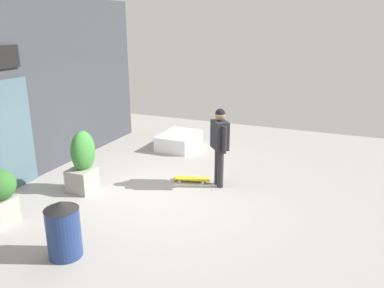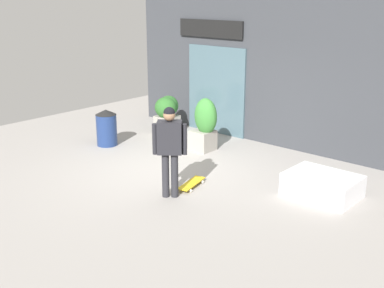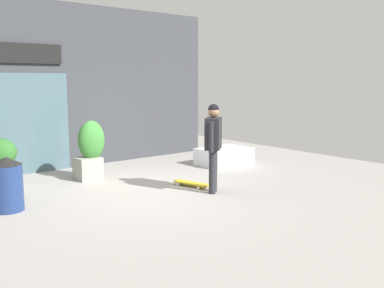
# 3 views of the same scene
# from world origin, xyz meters

# --- Properties ---
(ground_plane) EXTENTS (12.00, 12.00, 0.00)m
(ground_plane) POSITION_xyz_m (0.00, 0.00, 0.00)
(ground_plane) COLOR #9E9993
(building_facade) EXTENTS (7.44, 0.31, 3.84)m
(building_facade) POSITION_xyz_m (-0.05, 3.00, 1.90)
(building_facade) COLOR #383A3F
(building_facade) RESTS_ON ground_plane
(skateboarder) EXTENTS (0.49, 0.47, 1.64)m
(skateboarder) POSITION_xyz_m (0.87, -0.97, 1.00)
(skateboarder) COLOR #28282D
(skateboarder) RESTS_ON ground_plane
(skateboard) EXTENTS (0.40, 0.80, 0.08)m
(skateboard) POSITION_xyz_m (0.84, -0.36, 0.06)
(skateboard) COLOR gold
(skateboard) RESTS_ON ground_plane
(planter_box_right) EXTENTS (0.63, 0.48, 1.24)m
(planter_box_right) POSITION_xyz_m (-0.38, 1.48, 0.68)
(planter_box_right) COLOR gray
(planter_box_right) RESTS_ON ground_plane
(trash_bin) EXTENTS (0.50, 0.50, 0.87)m
(trash_bin) POSITION_xyz_m (-2.42, 0.27, 0.44)
(trash_bin) COLOR navy
(trash_bin) RESTS_ON ground_plane
(snow_ledge) EXTENTS (1.24, 0.90, 0.40)m
(snow_ledge) POSITION_xyz_m (2.88, 0.87, 0.20)
(snow_ledge) COLOR white
(snow_ledge) RESTS_ON ground_plane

